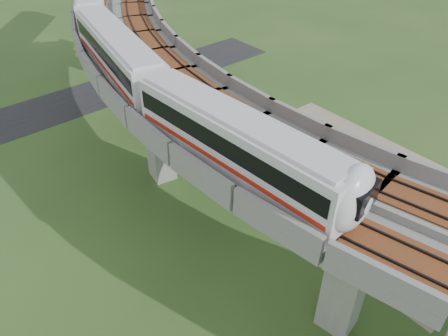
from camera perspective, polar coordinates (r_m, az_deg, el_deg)
The scene contains 15 objects.
ground at distance 35.68m, azimuth 0.17°, elevation -9.50°, with size 160.00×160.00×0.00m, color #2E5120.
dirt_lot at distance 42.90m, azimuth 16.44°, elevation -1.87°, with size 18.00×26.00×0.04m, color gray.
asphalt_road at distance 57.45m, azimuth -19.64°, elevation 7.97°, with size 60.00×8.00×0.03m, color #232326.
viaduct at distance 31.99m, azimuth 5.50°, elevation 5.07°, with size 19.58×73.98×11.40m.
metro_train at distance 43.56m, azimuth -12.59°, elevation 18.00°, with size 21.99×58.40×3.64m.
fence at distance 40.48m, azimuth 10.82°, elevation -2.17°, with size 3.87×38.73×1.50m.
tree_0 at distance 54.80m, azimuth -5.49°, elevation 11.03°, with size 2.52×2.52×3.13m.
tree_1 at distance 48.92m, azimuth -3.79°, elevation 7.93°, with size 1.94×1.94×3.02m.
tree_2 at distance 45.02m, azimuth -2.33°, elevation 5.85°, with size 3.11×3.11×3.95m.
tree_3 at distance 40.17m, azimuth 2.56°, elevation 0.21°, with size 2.82×2.82×3.05m.
tree_4 at distance 38.39m, azimuth 8.02°, elevation -2.45°, with size 1.95×1.95×2.55m.
tree_5 at distance 34.90m, azimuth 19.27°, elevation -8.00°, with size 2.16×2.16×3.30m.
tree_6 at distance 34.36m, azimuth 23.66°, elevation -12.01°, with size 1.86×1.86×2.44m.
car_red at distance 44.46m, azimuth 16.22°, elevation 0.79°, with size 1.38×3.95×1.30m, color maroon.
car_dark at distance 44.66m, azimuth 17.40°, elevation 0.73°, with size 1.83×4.51×1.31m, color black.
Camera 1 is at (-15.83, -18.80, 25.86)m, focal length 35.00 mm.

